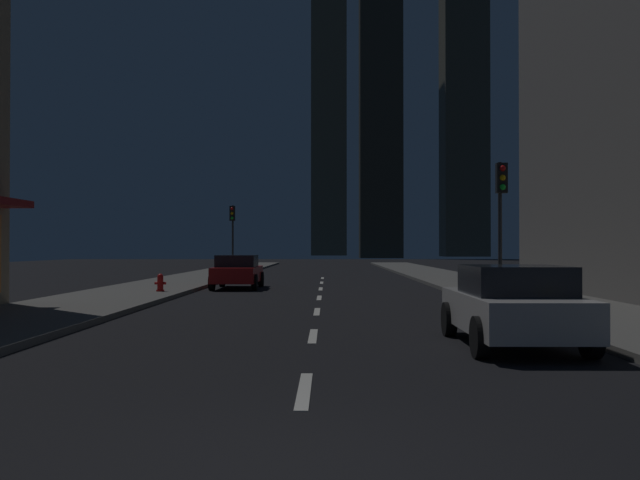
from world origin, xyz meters
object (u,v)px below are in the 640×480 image
object	(u,v)px
car_parked_far	(237,271)
traffic_light_near_right	(501,200)
car_parked_near	(513,305)
fire_hydrant_far_left	(160,283)
traffic_light_far_left	(232,224)

from	to	relation	value
car_parked_far	traffic_light_near_right	xyz separation A→B (m)	(9.10, -9.00, 2.45)
car_parked_near	traffic_light_near_right	xyz separation A→B (m)	(1.90, 8.34, 2.45)
fire_hydrant_far_left	traffic_light_far_left	xyz separation A→B (m)	(0.40, 16.44, 2.74)
car_parked_far	fire_hydrant_far_left	xyz separation A→B (m)	(-2.30, -4.28, -0.29)
traffic_light_far_left	car_parked_near	bearing A→B (deg)	-72.86
car_parked_near	fire_hydrant_far_left	bearing A→B (deg)	126.03
car_parked_near	fire_hydrant_far_left	distance (m)	16.16
traffic_light_near_right	car_parked_near	bearing A→B (deg)	-102.83
fire_hydrant_far_left	traffic_light_near_right	distance (m)	12.64
traffic_light_near_right	traffic_light_far_left	size ratio (longest dim) A/B	1.00
traffic_light_near_right	car_parked_far	bearing A→B (deg)	135.30
traffic_light_near_right	traffic_light_far_left	bearing A→B (deg)	117.46
fire_hydrant_far_left	traffic_light_near_right	xyz separation A→B (m)	(11.40, -4.72, 2.74)
car_parked_near	traffic_light_near_right	bearing A→B (deg)	77.17
car_parked_far	traffic_light_near_right	size ratio (longest dim) A/B	1.01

